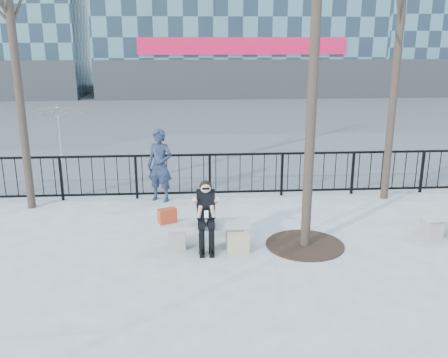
{
  "coord_description": "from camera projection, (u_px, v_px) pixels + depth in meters",
  "views": [
    {
      "loc": [
        -0.27,
        -8.83,
        3.92
      ],
      "look_at": [
        0.4,
        0.8,
        1.1
      ],
      "focal_mm": 40.0,
      "sensor_mm": 36.0,
      "label": 1
    }
  ],
  "objects": [
    {
      "name": "tree_grate",
      "position": [
        305.0,
        245.0,
        9.6
      ],
      "size": [
        1.5,
        1.5,
        0.02
      ],
      "primitive_type": "cylinder",
      "color": "black",
      "rests_on": "ground"
    },
    {
      "name": "railing",
      "position": [
        202.0,
        176.0,
        12.29
      ],
      "size": [
        14.0,
        0.06,
        1.1
      ],
      "color": "black",
      "rests_on": "ground"
    },
    {
      "name": "street_surface",
      "position": [
        195.0,
        118.0,
        23.93
      ],
      "size": [
        60.0,
        23.0,
        0.01
      ],
      "primitive_type": "cube",
      "color": "#474747",
      "rests_on": "ground"
    },
    {
      "name": "handbag",
      "position": [
        167.0,
        216.0,
        9.37
      ],
      "size": [
        0.37,
        0.29,
        0.28
      ],
      "primitive_type": "cube",
      "rotation": [
        0.0,
        0.0,
        0.43
      ],
      "color": "#AB3015",
      "rests_on": "bench_main"
    },
    {
      "name": "ground",
      "position": [
        206.0,
        246.0,
        9.57
      ],
      "size": [
        120.0,
        120.0,
        0.0
      ],
      "primitive_type": "plane",
      "color": "gray",
      "rests_on": "ground"
    },
    {
      "name": "standing_man",
      "position": [
        160.0,
        166.0,
        11.94
      ],
      "size": [
        0.76,
        0.65,
        1.76
      ],
      "primitive_type": "imported",
      "rotation": [
        0.0,
        0.0,
        -0.41
      ],
      "color": "black",
      "rests_on": "ground"
    },
    {
      "name": "bench_main",
      "position": [
        206.0,
        231.0,
        9.49
      ],
      "size": [
        1.65,
        0.46,
        0.49
      ],
      "color": "slate",
      "rests_on": "ground"
    },
    {
      "name": "seated_woman",
      "position": [
        206.0,
        216.0,
        9.23
      ],
      "size": [
        0.5,
        0.64,
        1.34
      ],
      "color": "black",
      "rests_on": "ground"
    },
    {
      "name": "shopping_bag",
      "position": [
        238.0,
        243.0,
        9.22
      ],
      "size": [
        0.42,
        0.17,
        0.39
      ],
      "primitive_type": "cube",
      "rotation": [
        0.0,
        0.0,
        0.04
      ],
      "color": "#C2B789",
      "rests_on": "ground"
    },
    {
      "name": "vendor_umbrella",
      "position": [
        59.0,
        135.0,
        15.2
      ],
      "size": [
        2.29,
        2.32,
        1.89
      ],
      "primitive_type": "imported",
      "rotation": [
        0.0,
        0.0,
        0.11
      ],
      "color": "yellow",
      "rests_on": "ground"
    }
  ]
}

